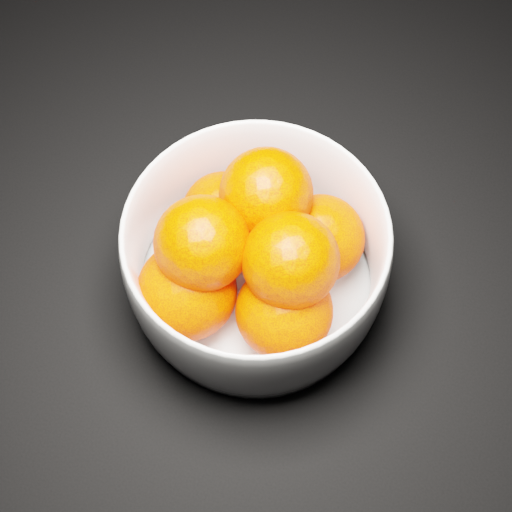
% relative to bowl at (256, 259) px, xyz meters
% --- Properties ---
extents(bowl, '(0.23, 0.23, 0.11)m').
position_rel_bowl_xyz_m(bowl, '(0.00, 0.00, 0.00)').
color(bowl, silver).
rests_on(bowl, ground).
extents(orange_pile, '(0.17, 0.17, 0.13)m').
position_rel_bowl_xyz_m(orange_pile, '(-0.00, -0.00, 0.02)').
color(orange_pile, '#FF3400').
rests_on(orange_pile, bowl).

